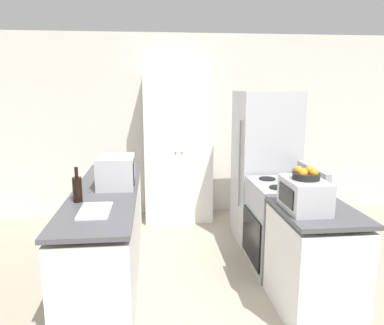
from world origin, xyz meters
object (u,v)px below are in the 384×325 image
(toaster_oven, at_px, (304,195))
(fruit_bowl, at_px, (306,174))
(refrigerator, at_px, (264,167))
(microwave, at_px, (116,172))
(wine_bottle, at_px, (77,189))
(stove, at_px, (283,225))
(pantry_cabinet, at_px, (178,149))

(toaster_oven, xyz_separation_m, fruit_bowl, (0.01, 0.01, 0.16))
(refrigerator, bearing_deg, microwave, -156.99)
(wine_bottle, relative_size, toaster_oven, 0.69)
(wine_bottle, bearing_deg, refrigerator, 30.89)
(stove, height_order, refrigerator, refrigerator)
(toaster_oven, distance_m, fruit_bowl, 0.16)
(microwave, xyz_separation_m, fruit_bowl, (1.54, -0.87, 0.14))
(stove, bearing_deg, refrigerator, 88.75)
(stove, distance_m, toaster_oven, 1.02)
(wine_bottle, bearing_deg, pantry_cabinet, 64.01)
(stove, distance_m, microwave, 1.78)
(toaster_oven, bearing_deg, fruit_bowl, 39.76)
(refrigerator, relative_size, wine_bottle, 6.03)
(microwave, xyz_separation_m, toaster_oven, (1.53, -0.87, -0.03))
(refrigerator, relative_size, toaster_oven, 4.14)
(refrigerator, relative_size, microwave, 4.07)
(pantry_cabinet, height_order, fruit_bowl, pantry_cabinet)
(fruit_bowl, bearing_deg, wine_bottle, 167.48)
(microwave, xyz_separation_m, wine_bottle, (-0.28, -0.46, -0.04))
(pantry_cabinet, height_order, stove, pantry_cabinet)
(microwave, bearing_deg, fruit_bowl, -29.41)
(microwave, height_order, fruit_bowl, fruit_bowl)
(toaster_oven, bearing_deg, refrigerator, 84.18)
(microwave, distance_m, toaster_oven, 1.76)
(stove, xyz_separation_m, microwave, (-1.68, 0.04, 0.60))
(pantry_cabinet, xyz_separation_m, stove, (0.98, -1.59, -0.55))
(wine_bottle, bearing_deg, microwave, 58.62)
(refrigerator, bearing_deg, stove, -91.25)
(fruit_bowl, bearing_deg, pantry_cabinet, 109.10)
(stove, bearing_deg, toaster_oven, -99.94)
(microwave, distance_m, fruit_bowl, 1.77)
(refrigerator, bearing_deg, wine_bottle, -149.11)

